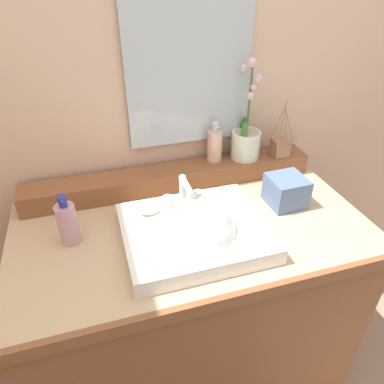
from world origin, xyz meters
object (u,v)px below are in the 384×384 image
at_px(soap_bar, 149,210).
at_px(potted_plant, 246,139).
at_px(sink_basin, 195,236).
at_px(soap_dispenser, 215,145).
at_px(tissue_box, 286,191).
at_px(reed_diffuser, 280,147).
at_px(lotion_bottle, 68,223).

bearing_deg(soap_bar, potted_plant, 27.54).
height_order(sink_basin, soap_bar, sink_basin).
relative_size(soap_bar, potted_plant, 0.17).
xyz_separation_m(soap_dispenser, tissue_box, (0.19, -0.26, -0.09)).
distance_m(reed_diffuser, lotion_bottle, 0.88).
xyz_separation_m(soap_dispenser, reed_diffuser, (0.27, -0.05, -0.03)).
bearing_deg(potted_plant, tissue_box, -75.88).
height_order(potted_plant, soap_dispenser, potted_plant).
relative_size(soap_bar, soap_dispenser, 0.43).
relative_size(soap_dispenser, tissue_box, 1.26).
distance_m(sink_basin, potted_plant, 0.50).
bearing_deg(soap_bar, tissue_box, -0.98).
bearing_deg(tissue_box, soap_dispenser, 125.95).
relative_size(sink_basin, potted_plant, 1.13).
height_order(soap_bar, reed_diffuser, reed_diffuser).
distance_m(sink_basin, reed_diffuser, 0.58).
bearing_deg(lotion_bottle, sink_basin, -17.39).
distance_m(soap_dispenser, lotion_bottle, 0.64).
relative_size(sink_basin, soap_dispenser, 2.79).
bearing_deg(soap_dispenser, tissue_box, -54.05).
height_order(soap_bar, lotion_bottle, lotion_bottle).
relative_size(sink_basin, lotion_bottle, 2.58).
distance_m(soap_dispenser, tissue_box, 0.33).
height_order(potted_plant, tissue_box, potted_plant).
relative_size(soap_bar, tissue_box, 0.54).
relative_size(reed_diffuser, tissue_box, 1.83).
relative_size(sink_basin, tissue_box, 3.51).
distance_m(reed_diffuser, tissue_box, 0.24).
bearing_deg(reed_diffuser, sink_basin, -145.29).
xyz_separation_m(reed_diffuser, lotion_bottle, (-0.85, -0.20, -0.05)).
bearing_deg(sink_basin, lotion_bottle, 162.61).
bearing_deg(reed_diffuser, tissue_box, -111.14).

